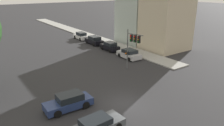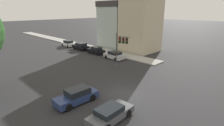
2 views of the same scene
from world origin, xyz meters
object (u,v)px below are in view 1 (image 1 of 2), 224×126
parked_car_3 (81,36)px  parked_car_2 (94,40)px  parked_car_0 (129,54)px  crossing_car_0 (69,102)px  traffic_signal (133,42)px  crossing_car_1 (97,125)px  parked_car_1 (110,46)px

parked_car_3 → parked_car_2: bearing=-178.0°
parked_car_0 → parked_car_3: bearing=1.3°
crossing_car_0 → parked_car_2: parked_car_2 is taller
crossing_car_0 → parked_car_0: size_ratio=1.04×
traffic_signal → crossing_car_0: size_ratio=1.25×
crossing_car_0 → crossing_car_1: (0.29, -4.41, -0.09)m
parked_car_2 → crossing_car_1: bearing=150.4°
crossing_car_1 → parked_car_3: 32.50m
traffic_signal → parked_car_3: size_ratio=1.31×
crossing_car_1 → parked_car_1: bearing=50.1°
parked_car_0 → parked_car_2: bearing=0.7°
parked_car_3 → parked_car_0: bearing=-179.3°
crossing_car_0 → parked_car_0: crossing_car_0 is taller
crossing_car_1 → parked_car_2: parked_car_2 is taller
parked_car_0 → parked_car_1: (0.12, 5.48, 0.04)m
crossing_car_0 → parked_car_3: 28.73m
parked_car_0 → traffic_signal: bearing=145.7°
parked_car_0 → parked_car_1: parked_car_1 is taller
traffic_signal → parked_car_1: bearing=-121.1°
parked_car_1 → parked_car_3: bearing=-0.3°
crossing_car_1 → parked_car_1: (14.03, 18.52, 0.10)m
crossing_car_0 → parked_car_3: bearing=-118.4°
parked_car_1 → parked_car_3: 10.80m
crossing_car_0 → traffic_signal: bearing=-158.1°
parked_car_0 → parked_car_1: bearing=0.5°
parked_car_1 → parked_car_2: bearing=-1.2°
traffic_signal → crossing_car_0: (-10.89, -4.07, -3.23)m
parked_car_0 → parked_car_2: parked_car_2 is taller
parked_car_0 → parked_car_3: 16.28m
crossing_car_1 → parked_car_3: bearing=61.7°
parked_car_2 → parked_car_3: 5.35m
crossing_car_1 → parked_car_3: parked_car_3 is taller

